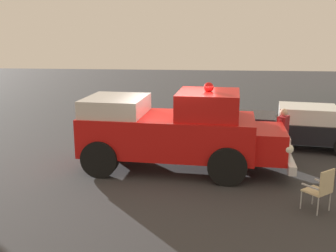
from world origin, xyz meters
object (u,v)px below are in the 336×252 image
lawn_chair_near_truck (196,120)px  spectator_seated (197,118)px  vintage_fire_truck (176,130)px  lawn_chair_spare (321,187)px  spectator_standing (282,131)px  classic_hot_rod (296,126)px  traffic_cone (154,122)px

lawn_chair_near_truck → spectator_seated: size_ratio=0.79×
vintage_fire_truck → lawn_chair_spare: size_ratio=5.97×
lawn_chair_near_truck → vintage_fire_truck: bearing=-6.9°
vintage_fire_truck → spectator_standing: size_ratio=3.64×
classic_hot_rod → spectator_standing: spectator_standing is taller
spectator_seated → spectator_standing: bearing=43.1°
classic_hot_rod → lawn_chair_near_truck: 3.76m
vintage_fire_truck → spectator_standing: bearing=107.6°
vintage_fire_truck → classic_hot_rod: size_ratio=1.32×
spectator_seated → traffic_cone: (-0.75, -1.78, -0.39)m
spectator_seated → spectator_standing: spectator_standing is taller
vintage_fire_truck → classic_hot_rod: (-2.72, 4.02, -0.45)m
vintage_fire_truck → classic_hot_rod: bearing=124.1°
lawn_chair_near_truck → spectator_seated: 0.17m
vintage_fire_truck → spectator_seated: bearing=172.3°
vintage_fire_truck → spectator_seated: vintage_fire_truck is taller
vintage_fire_truck → lawn_chair_spare: bearing=53.6°
lawn_chair_near_truck → traffic_cone: (-0.62, -1.75, -0.28)m
lawn_chair_near_truck → spectator_seated: (0.13, 0.04, 0.11)m
vintage_fire_truck → spectator_seated: 3.97m
traffic_cone → spectator_standing: bearing=51.0°
spectator_seated → traffic_cone: spectator_seated is taller
spectator_standing → vintage_fire_truck: bearing=-72.4°
spectator_standing → traffic_cone: (-3.63, -4.48, -0.66)m
spectator_seated → spectator_standing: size_ratio=0.77×
traffic_cone → vintage_fire_truck: bearing=15.1°
classic_hot_rod → traffic_cone: classic_hot_rod is taller
vintage_fire_truck → lawn_chair_near_truck: 4.11m
classic_hot_rod → spectator_standing: size_ratio=2.75×
lawn_chair_spare → classic_hot_rod: bearing=173.8°
classic_hot_rod → traffic_cone: bearing=-110.1°
classic_hot_rod → traffic_cone: size_ratio=7.24×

